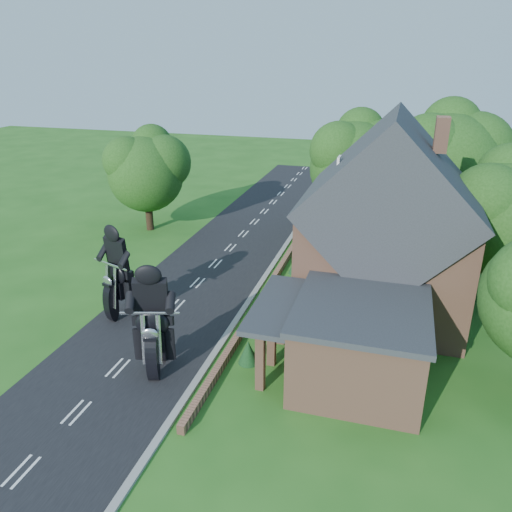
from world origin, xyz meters
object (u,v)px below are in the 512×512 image
(garden_wall, at_px, (263,296))
(motorcycle_lead, at_px, (156,356))
(annex, at_px, (356,341))
(motorcycle_follow, at_px, (122,303))
(house, at_px, (386,230))

(garden_wall, distance_m, motorcycle_lead, 8.10)
(annex, relative_size, motorcycle_follow, 4.38)
(house, distance_m, motorcycle_follow, 14.01)
(garden_wall, bearing_deg, motorcycle_follow, -150.06)
(garden_wall, xyz_separation_m, annex, (5.57, -5.80, 1.57))
(garden_wall, relative_size, motorcycle_lead, 13.64)
(motorcycle_follow, bearing_deg, motorcycle_lead, 153.98)
(motorcycle_lead, xyz_separation_m, motorcycle_follow, (-3.90, 3.92, -0.00))
(garden_wall, height_order, motorcycle_follow, motorcycle_follow)
(annex, bearing_deg, garden_wall, 133.84)
(garden_wall, distance_m, annex, 8.19)
(garden_wall, distance_m, motorcycle_follow, 7.51)
(house, distance_m, annex, 7.30)
(house, height_order, motorcycle_lead, house)
(motorcycle_follow, bearing_deg, garden_wall, -130.96)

